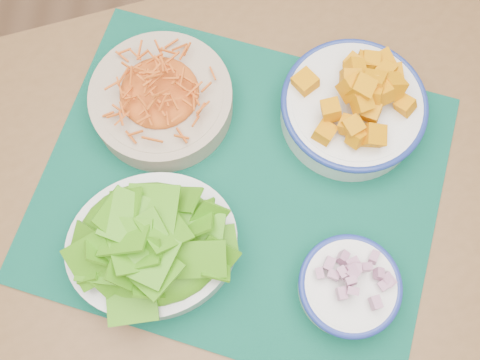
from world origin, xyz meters
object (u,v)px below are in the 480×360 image
(table, at_px, (229,239))
(placemat, at_px, (240,186))
(lettuce_bowl, at_px, (151,242))
(carrot_bowl, at_px, (161,97))
(onion_bowl, at_px, (349,286))
(squash_bowl, at_px, (355,103))

(table, distance_m, placemat, 0.11)
(table, bearing_deg, lettuce_bowl, -178.70)
(lettuce_bowl, bearing_deg, carrot_bowl, 76.60)
(lettuce_bowl, distance_m, onion_bowl, 0.29)
(onion_bowl, bearing_deg, table, 154.47)
(table, xyz_separation_m, placemat, (0.01, 0.07, 0.09))
(placemat, relative_size, carrot_bowl, 2.10)
(placemat, bearing_deg, onion_bowl, -28.93)
(placemat, height_order, carrot_bowl, carrot_bowl)
(lettuce_bowl, bearing_deg, onion_bowl, -24.93)
(carrot_bowl, bearing_deg, squash_bowl, -0.12)
(carrot_bowl, distance_m, onion_bowl, 0.41)
(squash_bowl, xyz_separation_m, lettuce_bowl, (-0.29, -0.24, 0.00))
(table, distance_m, lettuce_bowl, 0.19)
(placemat, relative_size, onion_bowl, 4.09)
(placemat, relative_size, lettuce_bowl, 2.06)
(table, bearing_deg, placemat, 57.76)
(placemat, xyz_separation_m, lettuce_bowl, (-0.12, -0.11, 0.06))
(placemat, xyz_separation_m, onion_bowl, (0.16, -0.15, 0.04))
(table, xyz_separation_m, carrot_bowl, (-0.12, 0.19, 0.13))
(table, bearing_deg, carrot_bowl, 101.31)
(lettuce_bowl, relative_size, onion_bowl, 1.98)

